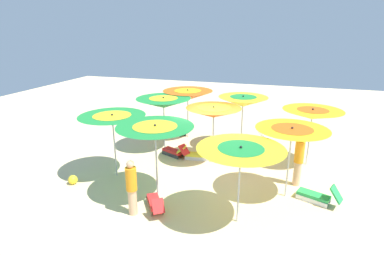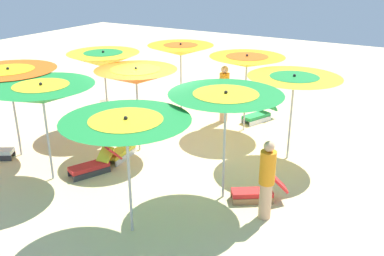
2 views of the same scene
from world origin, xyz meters
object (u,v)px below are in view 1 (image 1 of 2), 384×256
lounger_1 (195,154)px  lounger_2 (180,129)px  lounger_4 (155,203)px  lounger_3 (253,141)px  beach_umbrella_1 (292,134)px  beach_umbrella_5 (243,102)px  beach_umbrella_7 (164,103)px  lounger_0 (175,151)px  beach_umbrella_2 (312,114)px  beach_umbrella_3 (155,132)px  beach_umbrella_6 (112,120)px  beachgoer_1 (132,187)px  beach_ball (73,180)px  beachgoer_0 (299,159)px  beach_umbrella_4 (214,112)px  beach_umbrella_0 (241,154)px  beach_umbrella_8 (188,95)px  lounger_5 (317,196)px

lounger_1 → lounger_2: (-2.84, -1.62, 0.01)m
lounger_4 → lounger_1: bearing=-35.5°
lounger_3 → beach_umbrella_1: bearing=67.0°
beach_umbrella_5 → beach_umbrella_7: size_ratio=1.02×
lounger_0 → lounger_1: size_ratio=0.96×
beach_umbrella_2 → beach_umbrella_3: beach_umbrella_3 is taller
beach_umbrella_6 → beachgoer_1: beach_umbrella_6 is taller
beach_umbrella_2 → beach_umbrella_3: bearing=-49.5°
beach_umbrella_7 → lounger_4: size_ratio=2.00×
beach_umbrella_1 → lounger_0: 5.07m
beachgoer_1 → beach_ball: (-0.96, -2.71, -0.68)m
beach_umbrella_1 → beach_umbrella_6: 5.69m
lounger_3 → beachgoer_0: bearing=76.2°
beach_umbrella_2 → beach_umbrella_4: 3.55m
beach_umbrella_4 → lounger_2: (-2.94, -2.35, -1.78)m
beach_umbrella_0 → beach_ball: size_ratio=7.30×
beach_umbrella_2 → beachgoer_0: 2.11m
lounger_3 → beachgoer_1: 6.84m
beach_umbrella_2 → beach_umbrella_7: 5.73m
beach_umbrella_4 → beach_umbrella_2: bearing=104.0°
beach_umbrella_2 → lounger_4: (4.48, -4.26, -1.77)m
beach_umbrella_7 → lounger_2: beach_umbrella_7 is taller
beach_umbrella_3 → lounger_0: (-3.10, -0.58, -1.89)m
beach_umbrella_2 → lounger_4: 6.44m
beach_umbrella_7 → lounger_4: bearing=18.5°
lounger_0 → lounger_2: (-2.79, -0.75, 0.00)m
beach_umbrella_2 → beach_umbrella_4: (0.86, -3.45, 0.02)m
lounger_1 → beach_umbrella_0: bearing=-65.2°
beach_umbrella_5 → beach_umbrella_8: bearing=-104.6°
beach_umbrella_3 → beach_umbrella_6: bearing=-114.9°
beach_umbrella_2 → beach_ball: 8.62m
beach_umbrella_3 → beach_umbrella_6: size_ratio=1.04×
beach_umbrella_0 → lounger_4: (0.12, -2.33, -1.76)m
lounger_3 → lounger_4: bearing=27.9°
lounger_3 → beachgoer_0: beachgoer_0 is taller
lounger_4 → beach_umbrella_2: bearing=-77.8°
beach_umbrella_8 → lounger_3: bearing=87.1°
beachgoer_0 → beach_umbrella_0: bearing=-41.0°
beach_umbrella_0 → lounger_1: size_ratio=1.67×
beach_umbrella_1 → lounger_1: size_ratio=1.68×
beach_umbrella_1 → beach_umbrella_7: 5.60m
beachgoer_0 → lounger_0: bearing=-113.2°
lounger_5 → beach_umbrella_1: bearing=15.4°
beach_umbrella_3 → lounger_2: size_ratio=1.77×
beach_umbrella_7 → beach_umbrella_3: bearing=18.7°
beach_umbrella_6 → lounger_4: beach_umbrella_6 is taller
beach_umbrella_6 → lounger_3: 6.35m
lounger_3 → beach_ball: bearing=2.5°
lounger_3 → beachgoer_1: beachgoer_1 is taller
beach_umbrella_0 → beach_umbrella_4: (-3.51, -1.51, 0.03)m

